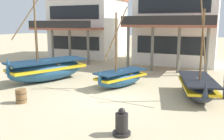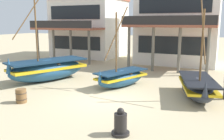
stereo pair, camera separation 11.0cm
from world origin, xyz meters
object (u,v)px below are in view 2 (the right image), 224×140
Objects in this scene: harbor_building_annex at (90,27)px; capstan_winch at (121,124)px; harbor_building_main at (179,25)px; fishing_boat_near_left at (121,78)px; wooden_barrel at (21,96)px; fishing_boat_centre_large at (47,69)px; fishing_boat_far_right at (197,87)px.

capstan_winch is at bearing -57.75° from harbor_building_annex.
capstan_winch is 17.55m from harbor_building_main.
harbor_building_main is at bearing -5.30° from harbor_building_annex.
wooden_barrel is at bearing -123.90° from fishing_boat_near_left.
fishing_boat_centre_large is at bearing -73.56° from harbor_building_annex.
fishing_boat_far_right is 0.59× the size of harbor_building_main.
harbor_building_annex reaches higher than wooden_barrel.
fishing_boat_far_right is at bearing -74.99° from harbor_building_main.
harbor_building_annex is (-10.41, 0.97, -0.35)m from harbor_building_main.
fishing_boat_near_left reaches higher than capstan_winch.
fishing_boat_near_left is 0.51× the size of harbor_building_annex.
harbor_building_main reaches higher than wooden_barrel.
fishing_boat_near_left is at bearing -97.74° from harbor_building_main.
fishing_boat_near_left is 0.68× the size of fishing_boat_centre_large.
harbor_building_annex reaches higher than fishing_boat_far_right.
fishing_boat_near_left is 6.73m from capstan_winch.
fishing_boat_far_right is at bearing -5.98° from fishing_boat_near_left.
fishing_boat_centre_large is at bearing -179.27° from fishing_boat_far_right.
fishing_boat_near_left is 0.94× the size of fishing_boat_far_right.
fishing_boat_centre_large is (-5.22, -0.60, 0.22)m from fishing_boat_near_left.
harbor_building_annex is (-13.48, 12.41, 2.76)m from fishing_boat_far_right.
fishing_boat_far_right is (9.78, 0.13, -0.19)m from fishing_boat_centre_large.
harbor_building_main is at bearing 82.26° from fishing_boat_near_left.
harbor_building_main is 10.46m from harbor_building_annex.
harbor_building_main is (6.71, 11.57, 2.92)m from fishing_boat_centre_large.
wooden_barrel is at bearing -71.75° from harbor_building_annex.
harbor_building_annex is (-3.70, 12.53, 2.57)m from fishing_boat_centre_large.
fishing_boat_near_left is at bearing 56.10° from wooden_barrel.
fishing_boat_centre_large reaches higher than capstan_winch.
fishing_boat_centre_large is at bearing 113.22° from wooden_barrel.
harbor_building_main reaches higher than fishing_boat_near_left.
wooden_barrel is (1.88, -4.37, -0.44)m from fishing_boat_centre_large.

